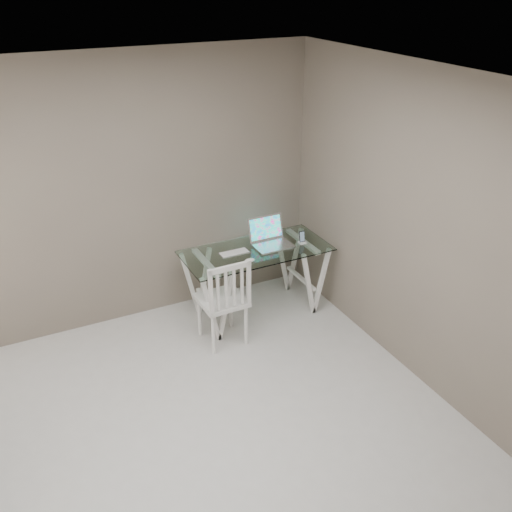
# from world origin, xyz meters

# --- Properties ---
(room) EXTENTS (4.50, 4.52, 2.71)m
(room) POSITION_xyz_m (-0.06, 0.02, 1.72)
(room) COLOR #B9B7B2
(room) RESTS_ON ground
(desk) EXTENTS (1.50, 0.70, 0.75)m
(desk) POSITION_xyz_m (1.17, 1.70, 0.38)
(desk) COLOR silver
(desk) RESTS_ON ground
(chair) EXTENTS (0.43, 0.43, 0.93)m
(chair) POSITION_xyz_m (0.65, 1.32, 0.51)
(chair) COLOR silver
(chair) RESTS_ON ground
(laptop) EXTENTS (0.39, 0.34, 0.27)m
(laptop) POSITION_xyz_m (1.37, 1.77, 0.81)
(laptop) COLOR silver
(laptop) RESTS_ON desk
(keyboard) EXTENTS (0.31, 0.13, 0.01)m
(keyboard) POSITION_xyz_m (0.94, 1.73, 0.75)
(keyboard) COLOR silver
(keyboard) RESTS_ON desk
(mouse) EXTENTS (0.10, 0.06, 0.03)m
(mouse) POSITION_xyz_m (1.00, 1.50, 0.76)
(mouse) COLOR white
(mouse) RESTS_ON desk
(phone_dock) EXTENTS (0.07, 0.07, 0.13)m
(phone_dock) POSITION_xyz_m (1.67, 1.63, 0.78)
(phone_dock) COLOR white
(phone_dock) RESTS_ON desk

